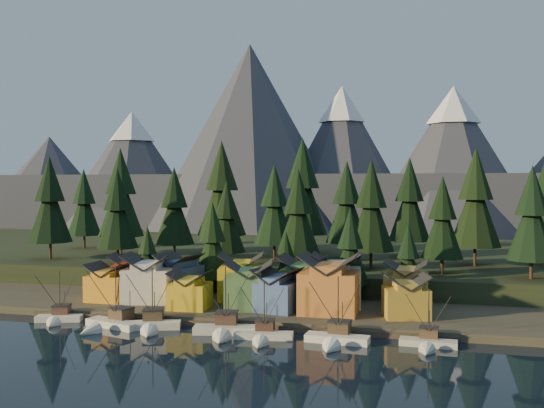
% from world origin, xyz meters
% --- Properties ---
extents(ground, '(500.00, 500.00, 0.00)m').
position_xyz_m(ground, '(0.00, 0.00, 0.00)').
color(ground, black).
rests_on(ground, ground).
extents(shore_strip, '(400.00, 50.00, 1.50)m').
position_xyz_m(shore_strip, '(0.00, 40.00, 0.75)').
color(shore_strip, '#3A362A').
rests_on(shore_strip, ground).
extents(hillside, '(420.00, 100.00, 6.00)m').
position_xyz_m(hillside, '(0.00, 90.00, 3.00)').
color(hillside, black).
rests_on(hillside, ground).
extents(dock, '(80.00, 4.00, 1.00)m').
position_xyz_m(dock, '(0.00, 16.50, 0.50)').
color(dock, '#4E4337').
rests_on(dock, ground).
extents(mountain_ridge, '(560.00, 190.00, 90.00)m').
position_xyz_m(mountain_ridge, '(-4.20, 213.59, 26.06)').
color(mountain_ridge, '#424655').
rests_on(mountain_ridge, ground).
extents(boat_0, '(9.10, 9.59, 10.54)m').
position_xyz_m(boat_0, '(-32.34, 11.14, 2.05)').
color(boat_0, silver).
rests_on(boat_0, ground).
extents(boat_1, '(11.69, 12.20, 12.23)m').
position_xyz_m(boat_1, '(-20.53, 9.00, 2.24)').
color(boat_1, silver).
rests_on(boat_1, ground).
extents(boat_2, '(10.87, 11.39, 12.18)m').
position_xyz_m(boat_2, '(-12.53, 9.90, 2.32)').
color(boat_2, silver).
rests_on(boat_2, ground).
extents(boat_3, '(11.67, 12.32, 12.84)m').
position_xyz_m(boat_3, '(1.22, 9.74, 2.42)').
color(boat_3, beige).
rests_on(boat_3, ground).
extents(boat_4, '(10.37, 11.08, 10.79)m').
position_xyz_m(boat_4, '(8.52, 8.19, 1.96)').
color(boat_4, beige).
rests_on(boat_4, ground).
extents(boat_5, '(10.90, 11.74, 12.06)m').
position_xyz_m(boat_5, '(20.61, 8.74, 2.25)').
color(boat_5, white).
rests_on(boat_5, ground).
extents(boat_6, '(9.40, 10.17, 10.21)m').
position_xyz_m(boat_6, '(35.12, 10.42, 1.88)').
color(boat_6, beige).
rests_on(boat_6, ground).
extents(house_front_0, '(7.94, 7.51, 7.86)m').
position_xyz_m(house_front_0, '(-29.73, 25.36, 5.63)').
color(house_front_0, orange).
rests_on(house_front_0, shore_strip).
extents(house_front_1, '(11.30, 11.01, 9.90)m').
position_xyz_m(house_front_1, '(-21.41, 26.77, 6.70)').
color(house_front_1, silver).
rests_on(house_front_1, shore_strip).
extents(house_front_2, '(7.88, 7.93, 7.30)m').
position_xyz_m(house_front_2, '(-10.29, 22.38, 5.34)').
color(house_front_2, gold).
rests_on(house_front_2, shore_strip).
extents(house_front_3, '(10.89, 10.56, 9.36)m').
position_xyz_m(house_front_3, '(1.04, 25.20, 6.42)').
color(house_front_3, '#578548').
rests_on(house_front_3, shore_strip).
extents(house_front_4, '(9.38, 9.88, 8.14)m').
position_xyz_m(house_front_4, '(6.86, 24.68, 5.78)').
color(house_front_4, '#3D5991').
rests_on(house_front_4, shore_strip).
extents(house_front_5, '(10.74, 9.78, 11.20)m').
position_xyz_m(house_front_5, '(16.92, 24.85, 7.38)').
color(house_front_5, '#C17231').
rests_on(house_front_5, shore_strip).
extents(house_front_6, '(9.42, 9.10, 7.88)m').
position_xyz_m(house_front_6, '(31.15, 24.94, 5.64)').
color(house_front_6, '#B8902F').
rests_on(house_front_6, shore_strip).
extents(house_back_0, '(10.09, 9.85, 9.07)m').
position_xyz_m(house_back_0, '(-28.29, 31.90, 6.26)').
color(house_back_0, '#9F2918').
rests_on(house_back_0, shore_strip).
extents(house_back_1, '(9.74, 9.82, 9.28)m').
position_xyz_m(house_back_1, '(-17.24, 33.21, 6.37)').
color(house_back_1, '#375082').
rests_on(house_back_1, shore_strip).
extents(house_back_2, '(10.90, 10.33, 9.83)m').
position_xyz_m(house_back_2, '(-3.08, 33.15, 6.66)').
color(house_back_2, yellow).
rests_on(house_back_2, shore_strip).
extents(house_back_3, '(9.63, 8.57, 9.78)m').
position_xyz_m(house_back_3, '(10.23, 33.10, 6.64)').
color(house_back_3, '#3E6E3B').
rests_on(house_back_3, shore_strip).
extents(house_back_4, '(10.69, 10.36, 10.47)m').
position_xyz_m(house_back_4, '(17.27, 32.05, 7.00)').
color(house_back_4, beige).
rests_on(house_back_4, shore_strip).
extents(house_back_5, '(8.52, 8.62, 9.29)m').
position_xyz_m(house_back_5, '(30.86, 34.00, 6.38)').
color(house_back_5, '#AB8A3C').
rests_on(house_back_5, shore_strip).
extents(tree_hill_0, '(11.74, 11.74, 27.35)m').
position_xyz_m(tree_hill_0, '(-62.00, 52.00, 20.95)').
color(tree_hill_0, '#332319').
rests_on(tree_hill_0, hillside).
extents(tree_hill_1, '(12.98, 12.98, 30.24)m').
position_xyz_m(tree_hill_1, '(-50.00, 68.00, 22.53)').
color(tree_hill_1, '#332319').
rests_on(tree_hill_1, hillside).
extents(tree_hill_2, '(10.27, 10.27, 23.93)m').
position_xyz_m(tree_hill_2, '(-40.00, 48.00, 19.08)').
color(tree_hill_2, '#332319').
rests_on(tree_hill_2, hillside).
extents(tree_hill_3, '(10.48, 10.48, 24.42)m').
position_xyz_m(tree_hill_3, '(-30.00, 60.00, 19.35)').
color(tree_hill_3, '#332319').
rests_on(tree_hill_3, hillside).
extents(tree_hill_4, '(13.84, 13.84, 32.23)m').
position_xyz_m(tree_hill_4, '(-22.00, 75.00, 23.62)').
color(tree_hill_4, '#332319').
rests_on(tree_hill_4, hillside).
extents(tree_hill_5, '(8.95, 8.95, 20.84)m').
position_xyz_m(tree_hill_5, '(-12.00, 50.00, 17.39)').
color(tree_hill_5, '#332319').
rests_on(tree_hill_5, hillside).
extents(tree_hill_6, '(10.81, 10.81, 25.18)m').
position_xyz_m(tree_hill_6, '(-4.00, 65.00, 19.76)').
color(tree_hill_6, '#332319').
rests_on(tree_hill_6, hillside).
extents(tree_hill_7, '(10.11, 10.11, 23.55)m').
position_xyz_m(tree_hill_7, '(6.00, 48.00, 18.87)').
color(tree_hill_7, '#332319').
rests_on(tree_hill_7, hillside).
extents(tree_hill_8, '(11.21, 11.21, 26.12)m').
position_xyz_m(tree_hill_8, '(14.00, 72.00, 20.28)').
color(tree_hill_8, '#332319').
rests_on(tree_hill_8, hillside).
extents(tree_hill_9, '(11.04, 11.04, 25.72)m').
position_xyz_m(tree_hill_9, '(22.00, 55.00, 20.06)').
color(tree_hill_9, '#332319').
rests_on(tree_hill_9, hillside).
extents(tree_hill_10, '(11.66, 11.66, 27.15)m').
position_xyz_m(tree_hill_10, '(30.00, 80.00, 20.85)').
color(tree_hill_10, '#332319').
rests_on(tree_hill_10, hillside).
extents(tree_hill_11, '(9.35, 9.35, 21.79)m').
position_xyz_m(tree_hill_11, '(38.00, 50.00, 17.91)').
color(tree_hill_11, '#332319').
rests_on(tree_hill_11, hillside).
extents(tree_hill_12, '(12.38, 12.38, 28.83)m').
position_xyz_m(tree_hill_12, '(46.00, 66.00, 21.76)').
color(tree_hill_12, '#332319').
rests_on(tree_hill_12, hillside).
extents(tree_hill_13, '(10.28, 10.28, 23.96)m').
position_xyz_m(tree_hill_13, '(56.00, 48.00, 19.09)').
color(tree_hill_13, '#332319').
rests_on(tree_hill_13, hillside).
extents(tree_hill_15, '(14.26, 14.26, 33.23)m').
position_xyz_m(tree_hill_15, '(0.00, 82.00, 24.17)').
color(tree_hill_15, '#332319').
rests_on(tree_hill_15, hillside).
extents(tree_hill_16, '(10.54, 10.54, 24.55)m').
position_xyz_m(tree_hill_16, '(-68.00, 78.00, 19.42)').
color(tree_hill_16, '#332319').
rests_on(tree_hill_16, hillside).
extents(tree_shore_0, '(6.34, 6.34, 14.76)m').
position_xyz_m(tree_shore_0, '(-28.00, 40.00, 9.56)').
color(tree_shore_0, '#332319').
rests_on(tree_shore_0, shore_strip).
extents(tree_shore_1, '(8.78, 8.78, 20.45)m').
position_xyz_m(tree_shore_1, '(-12.00, 40.00, 12.67)').
color(tree_shore_1, '#332319').
rests_on(tree_shore_1, shore_strip).
extents(tree_shore_2, '(6.06, 6.06, 14.12)m').
position_xyz_m(tree_shore_2, '(5.00, 40.00, 9.20)').
color(tree_shore_2, '#332319').
rests_on(tree_shore_2, shore_strip).
extents(tree_shore_3, '(8.30, 8.30, 19.33)m').
position_xyz_m(tree_shore_3, '(19.00, 40.00, 12.06)').
color(tree_shore_3, '#332319').
rests_on(tree_shore_3, shore_strip).
extents(tree_shore_4, '(6.97, 6.97, 16.23)m').
position_xyz_m(tree_shore_4, '(31.00, 40.00, 10.36)').
color(tree_shore_4, '#332319').
rests_on(tree_shore_4, shore_strip).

